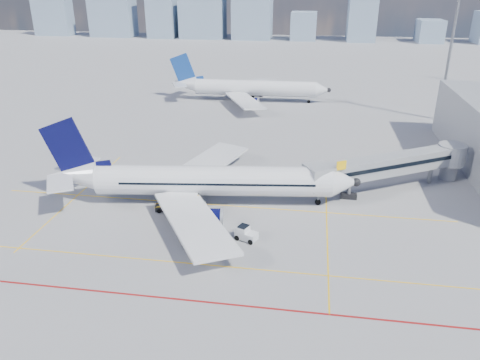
# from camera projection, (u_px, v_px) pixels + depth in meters

# --- Properties ---
(ground) EXTENTS (420.00, 420.00, 0.00)m
(ground) POSITION_uv_depth(u_px,v_px,m) (206.00, 235.00, 54.66)
(ground) COLOR gray
(ground) RESTS_ON ground
(apron_markings) EXTENTS (90.00, 35.12, 0.01)m
(apron_markings) POSITION_uv_depth(u_px,v_px,m) (193.00, 253.00, 51.19)
(apron_markings) COLOR yellow
(apron_markings) RESTS_ON ground
(jet_bridge) EXTENTS (23.55, 15.78, 6.30)m
(jet_bridge) POSITION_uv_depth(u_px,v_px,m) (397.00, 165.00, 65.16)
(jet_bridge) COLOR gray
(jet_bridge) RESTS_ON ground
(floodlight_mast_ne) EXTENTS (3.20, 0.61, 25.45)m
(floodlight_mast_ne) POSITION_uv_depth(u_px,v_px,m) (450.00, 54.00, 93.70)
(floodlight_mast_ne) COLOR slate
(floodlight_mast_ne) RESTS_ON ground
(distant_skyline) EXTENTS (250.12, 15.96, 29.11)m
(distant_skyline) POSITION_uv_depth(u_px,v_px,m) (246.00, 16.00, 225.85)
(distant_skyline) COLOR #7489A0
(distant_skyline) RESTS_ON ground
(main_aircraft) EXTENTS (40.94, 35.58, 11.99)m
(main_aircraft) POSITION_uv_depth(u_px,v_px,m) (200.00, 181.00, 61.17)
(main_aircraft) COLOR silver
(main_aircraft) RESTS_ON ground
(second_aircraft) EXTENTS (38.82, 33.82, 11.31)m
(second_aircraft) POSITION_uv_depth(u_px,v_px,m) (248.00, 88.00, 112.73)
(second_aircraft) COLOR silver
(second_aircraft) RESTS_ON ground
(baggage_tug) EXTENTS (2.81, 2.30, 1.71)m
(baggage_tug) POSITION_uv_depth(u_px,v_px,m) (246.00, 233.00, 53.42)
(baggage_tug) COLOR silver
(baggage_tug) RESTS_ON ground
(cargo_dolly) EXTENTS (3.61, 2.27, 1.84)m
(cargo_dolly) POSITION_uv_depth(u_px,v_px,m) (198.00, 241.00, 51.59)
(cargo_dolly) COLOR black
(cargo_dolly) RESTS_ON ground
(belt_loader) EXTENTS (5.84, 2.37, 2.34)m
(belt_loader) POSITION_uv_depth(u_px,v_px,m) (172.00, 206.00, 60.27)
(belt_loader) COLOR black
(belt_loader) RESTS_ON ground
(ramp_worker) EXTENTS (0.74, 0.78, 1.79)m
(ramp_worker) POSITION_uv_depth(u_px,v_px,m) (221.00, 242.00, 51.59)
(ramp_worker) COLOR yellow
(ramp_worker) RESTS_ON ground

